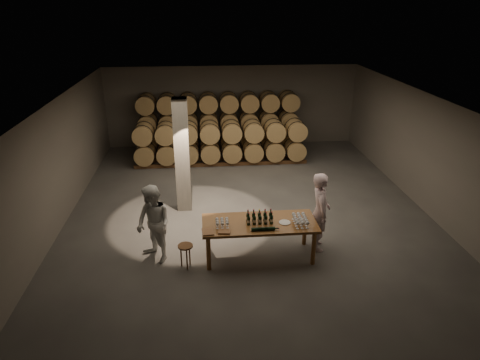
{
  "coord_description": "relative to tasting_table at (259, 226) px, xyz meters",
  "views": [
    {
      "loc": [
        -1.22,
        -10.99,
        5.56
      ],
      "look_at": [
        -0.26,
        -0.48,
        1.1
      ],
      "focal_mm": 32.0,
      "sensor_mm": 36.0,
      "label": 1
    }
  ],
  "objects": [
    {
      "name": "tasting_table",
      "position": [
        0.0,
        0.0,
        0.0
      ],
      "size": [
        2.6,
        1.1,
        0.9
      ],
      "color": "brown",
      "rests_on": "ground"
    },
    {
      "name": "barrel_stack_back",
      "position": [
        -0.57,
        7.7,
        0.4
      ],
      "size": [
        6.26,
        0.95,
        2.31
      ],
      "color": "brown",
      "rests_on": "ground"
    },
    {
      "name": "person_man",
      "position": [
        1.47,
        0.26,
        0.17
      ],
      "size": [
        0.54,
        0.75,
        1.94
      ],
      "primitive_type": "imported",
      "rotation": [
        0.0,
        0.0,
        1.46
      ],
      "color": "silver",
      "rests_on": "ground"
    },
    {
      "name": "room",
      "position": [
        -1.8,
        2.7,
        0.8
      ],
      "size": [
        12.0,
        12.0,
        12.0
      ],
      "color": "#4B4946",
      "rests_on": "ground"
    },
    {
      "name": "pen",
      "position": [
        -0.76,
        -0.45,
        0.11
      ],
      "size": [
        0.14,
        0.01,
        0.01
      ],
      "primitive_type": "cylinder",
      "rotation": [
        0.0,
        1.57,
        0.03
      ],
      "color": "black",
      "rests_on": "tasting_table"
    },
    {
      "name": "plate",
      "position": [
        0.57,
        -0.08,
        0.11
      ],
      "size": [
        0.26,
        0.26,
        0.02
      ],
      "primitive_type": "cylinder",
      "color": "silver",
      "rests_on": "tasting_table"
    },
    {
      "name": "barrel_stack_front",
      "position": [
        -0.57,
        6.3,
        0.03
      ],
      "size": [
        6.26,
        0.95,
        1.57
      ],
      "color": "brown",
      "rests_on": "ground"
    },
    {
      "name": "notebook_near",
      "position": [
        -0.83,
        -0.38,
        0.12
      ],
      "size": [
        0.28,
        0.24,
        0.03
      ],
      "primitive_type": "cube",
      "rotation": [
        0.0,
        0.0,
        -0.12
      ],
      "color": "brown",
      "rests_on": "tasting_table"
    },
    {
      "name": "glass_cluster_right",
      "position": [
        0.91,
        -0.15,
        0.23
      ],
      "size": [
        0.3,
        0.52,
        0.17
      ],
      "color": "silver",
      "rests_on": "tasting_table"
    },
    {
      "name": "notebook_corner",
      "position": [
        -1.18,
        -0.35,
        0.12
      ],
      "size": [
        0.27,
        0.33,
        0.03
      ],
      "primitive_type": "cube",
      "rotation": [
        0.0,
        0.0,
        0.08
      ],
      "color": "brown",
      "rests_on": "tasting_table"
    },
    {
      "name": "person_woman",
      "position": [
        -2.39,
        0.09,
        0.12
      ],
      "size": [
        1.1,
        1.13,
        1.83
      ],
      "primitive_type": "imported",
      "rotation": [
        0.0,
        0.0,
        -0.87
      ],
      "color": "white",
      "rests_on": "ground"
    },
    {
      "name": "bottle_cluster",
      "position": [
        0.0,
        -0.02,
        0.21
      ],
      "size": [
        0.6,
        0.23,
        0.3
      ],
      "color": "black",
      "rests_on": "tasting_table"
    },
    {
      "name": "lying_bottles",
      "position": [
        0.04,
        -0.39,
        0.14
      ],
      "size": [
        0.62,
        0.08,
        0.08
      ],
      "color": "black",
      "rests_on": "tasting_table"
    },
    {
      "name": "stool",
      "position": [
        -1.69,
        -0.28,
        -0.34
      ],
      "size": [
        0.33,
        0.33,
        0.56
      ],
      "rotation": [
        0.0,
        0.0,
        0.23
      ],
      "color": "brown",
      "rests_on": "ground"
    },
    {
      "name": "glass_cluster_left",
      "position": [
        -0.85,
        -0.1,
        0.22
      ],
      "size": [
        0.3,
        0.3,
        0.16
      ],
      "color": "silver",
      "rests_on": "tasting_table"
    }
  ]
}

